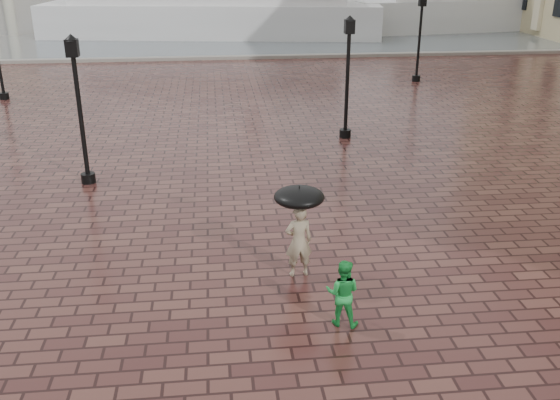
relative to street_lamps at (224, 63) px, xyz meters
name	(u,v)px	position (x,y,z in m)	size (l,w,h in m)	color
ground	(339,370)	(1.50, -17.50, -2.33)	(300.00, 300.00, 0.00)	#351918
quay_edge	(243,59)	(1.50, 14.50, -2.33)	(80.00, 0.60, 0.30)	slate
street_lamps	(224,63)	(0.00, 0.00, 0.00)	(21.44, 14.44, 4.40)	black
adult_pedestrian	(299,241)	(1.24, -14.03, -1.48)	(0.61, 0.40, 1.68)	gray
child_pedestrian	(343,293)	(1.83, -16.05, -1.63)	(0.67, 0.52, 1.38)	#1B933A
ferry_near	(211,2)	(-0.36, 25.54, 0.29)	(27.15, 10.25, 8.69)	silver
umbrella	(299,197)	(1.24, -14.03, -0.42)	(1.10, 1.10, 1.14)	black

